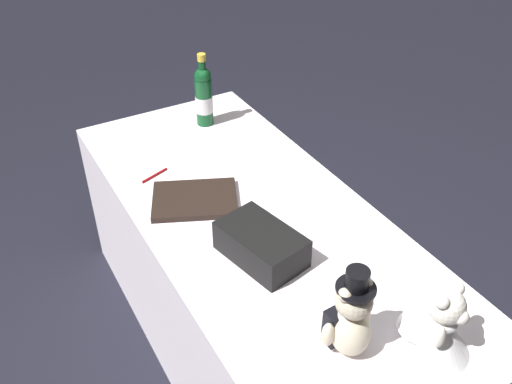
% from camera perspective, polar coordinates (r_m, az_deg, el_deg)
% --- Properties ---
extents(ground_plane, '(12.00, 12.00, 0.00)m').
position_cam_1_polar(ground_plane, '(2.50, 0.00, -15.55)').
color(ground_plane, black).
extents(reception_table, '(1.85, 0.78, 0.73)m').
position_cam_1_polar(reception_table, '(2.23, 0.00, -9.71)').
color(reception_table, white).
rests_on(reception_table, ground_plane).
extents(teddy_bear_groom, '(0.15, 0.16, 0.29)m').
position_cam_1_polar(teddy_bear_groom, '(1.50, 9.47, -12.59)').
color(teddy_bear_groom, beige).
rests_on(teddy_bear_groom, reception_table).
extents(teddy_bear_bride, '(0.23, 0.19, 0.23)m').
position_cam_1_polar(teddy_bear_bride, '(1.57, 17.91, -12.50)').
color(teddy_bear_bride, white).
rests_on(teddy_bear_bride, reception_table).
extents(champagne_bottle, '(0.08, 0.08, 0.33)m').
position_cam_1_polar(champagne_bottle, '(2.49, -5.36, 9.79)').
color(champagne_bottle, '#104620').
rests_on(champagne_bottle, reception_table).
extents(signing_pen, '(0.05, 0.13, 0.01)m').
position_cam_1_polar(signing_pen, '(2.21, -10.42, 1.62)').
color(signing_pen, maroon).
rests_on(signing_pen, reception_table).
extents(gift_case_black, '(0.31, 0.23, 0.11)m').
position_cam_1_polar(gift_case_black, '(1.78, 0.53, -5.37)').
color(gift_case_black, black).
rests_on(gift_case_black, reception_table).
extents(guestbook, '(0.33, 0.37, 0.02)m').
position_cam_1_polar(guestbook, '(2.05, -6.27, -0.76)').
color(guestbook, black).
rests_on(guestbook, reception_table).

